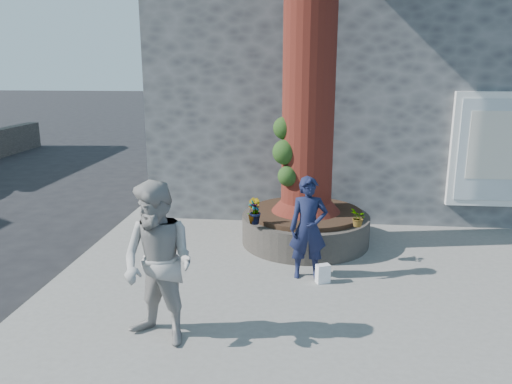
# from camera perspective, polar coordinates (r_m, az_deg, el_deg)

# --- Properties ---
(ground) EXTENTS (120.00, 120.00, 0.00)m
(ground) POSITION_cam_1_polar(r_m,az_deg,el_deg) (7.49, -0.75, -11.58)
(ground) COLOR black
(ground) RESTS_ON ground
(pavement) EXTENTS (9.00, 8.00, 0.12)m
(pavement) POSITION_cam_1_polar(r_m,az_deg,el_deg) (8.37, 10.41, -8.51)
(pavement) COLOR slate
(pavement) RESTS_ON ground
(yellow_line) EXTENTS (0.10, 30.00, 0.01)m
(yellow_line) POSITION_cam_1_polar(r_m,az_deg,el_deg) (9.20, -19.41, -7.39)
(yellow_line) COLOR yellow
(yellow_line) RESTS_ON ground
(stone_shop) EXTENTS (10.30, 8.30, 6.30)m
(stone_shop) POSITION_cam_1_polar(r_m,az_deg,el_deg) (14.01, 13.21, 13.42)
(stone_shop) COLOR #46484B
(stone_shop) RESTS_ON ground
(planter) EXTENTS (2.30, 2.30, 0.60)m
(planter) POSITION_cam_1_polar(r_m,az_deg,el_deg) (9.16, 5.65, -3.98)
(planter) COLOR black
(planter) RESTS_ON pavement
(man) EXTENTS (0.59, 0.41, 1.56)m
(man) POSITION_cam_1_polar(r_m,az_deg,el_deg) (7.53, 6.00, -4.12)
(man) COLOR #131834
(man) RESTS_ON pavement
(woman) EXTENTS (1.14, 1.04, 1.92)m
(woman) POSITION_cam_1_polar(r_m,az_deg,el_deg) (5.81, -11.10, -8.11)
(woman) COLOR #9E9A97
(woman) RESTS_ON pavement
(shopping_bag) EXTENTS (0.23, 0.19, 0.28)m
(shopping_bag) POSITION_cam_1_polar(r_m,az_deg,el_deg) (7.59, 7.65, -9.22)
(shopping_bag) COLOR white
(shopping_bag) RESTS_ON pavement
(plant_a) EXTENTS (0.24, 0.25, 0.39)m
(plant_a) POSITION_cam_1_polar(r_m,az_deg,el_deg) (8.24, -0.21, -2.33)
(plant_a) COLOR gray
(plant_a) RESTS_ON planter
(plant_b) EXTENTS (0.33, 0.33, 0.43)m
(plant_b) POSITION_cam_1_polar(r_m,az_deg,el_deg) (8.23, -0.21, -2.21)
(plant_b) COLOR gray
(plant_b) RESTS_ON planter
(plant_c) EXTENTS (0.20, 0.20, 0.36)m
(plant_c) POSITION_cam_1_polar(r_m,az_deg,el_deg) (8.24, -0.21, -2.44)
(plant_c) COLOR gray
(plant_c) RESTS_ON planter
(plant_d) EXTENTS (0.27, 0.30, 0.30)m
(plant_d) POSITION_cam_1_polar(r_m,az_deg,el_deg) (8.26, 11.62, -2.91)
(plant_d) COLOR gray
(plant_d) RESTS_ON planter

